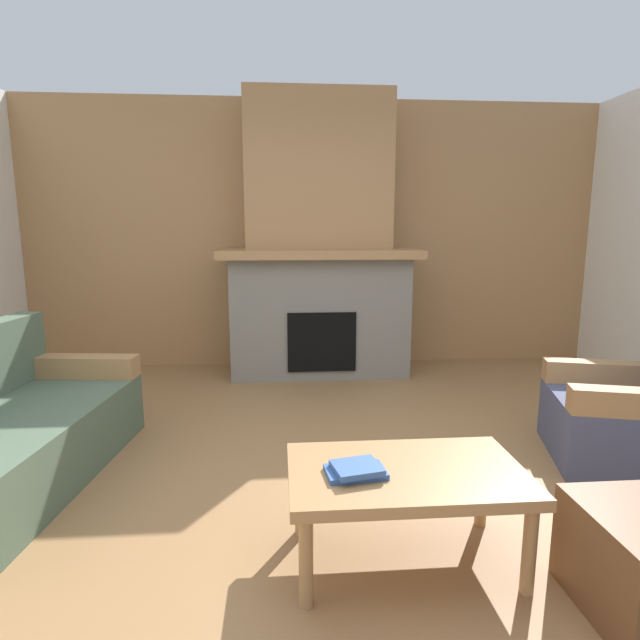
% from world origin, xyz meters
% --- Properties ---
extents(ground, '(9.00, 9.00, 0.00)m').
position_xyz_m(ground, '(0.00, 0.00, 0.00)').
color(ground, olive).
extents(wall_back_wood_panel, '(6.00, 0.12, 2.70)m').
position_xyz_m(wall_back_wood_panel, '(0.00, 3.00, 1.35)').
color(wall_back_wood_panel, '#A87A4C').
rests_on(wall_back_wood_panel, ground).
extents(fireplace, '(1.90, 0.82, 2.70)m').
position_xyz_m(fireplace, '(0.00, 2.62, 1.16)').
color(fireplace, gray).
rests_on(fireplace, ground).
extents(armchair, '(0.94, 0.94, 0.85)m').
position_xyz_m(armchair, '(1.74, 0.43, 0.29)').
color(armchair, '#474C6B').
rests_on(armchair, ground).
extents(coffee_table, '(1.00, 0.60, 0.43)m').
position_xyz_m(coffee_table, '(0.14, -0.43, 0.38)').
color(coffee_table, '#A87A4C').
rests_on(coffee_table, ground).
extents(book_stack_near_edge, '(0.26, 0.20, 0.05)m').
position_xyz_m(book_stack_near_edge, '(-0.08, -0.48, 0.45)').
color(book_stack_near_edge, '#335699').
rests_on(book_stack_near_edge, coffee_table).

